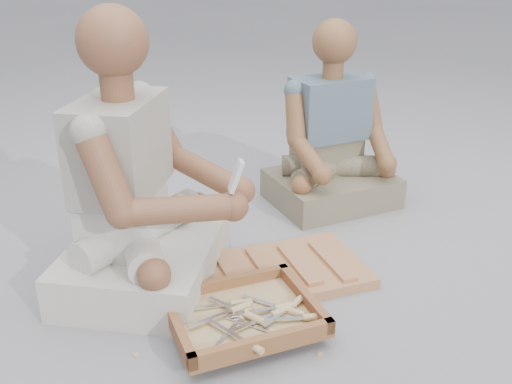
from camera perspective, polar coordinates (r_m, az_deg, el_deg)
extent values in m
plane|color=gray|center=(2.07, 3.16, -9.47)|extent=(60.00, 60.00, 0.00)
cube|color=#946139|center=(2.12, 2.77, -7.96)|extent=(0.64, 0.48, 0.04)
cube|color=brown|center=(1.84, -1.29, -12.57)|extent=(0.51, 0.44, 0.01)
cube|color=brown|center=(1.95, -3.05, -9.15)|extent=(0.45, 0.11, 0.05)
cube|color=brown|center=(1.69, 0.77, -14.87)|extent=(0.45, 0.11, 0.05)
cube|color=brown|center=(1.89, 4.87, -10.39)|extent=(0.10, 0.36, 0.05)
cube|color=brown|center=(1.77, -7.94, -13.19)|extent=(0.10, 0.36, 0.05)
cube|color=tan|center=(1.83, -1.29, -12.29)|extent=(0.45, 0.38, 0.01)
cube|color=white|center=(1.79, -4.62, -12.52)|extent=(0.14, 0.07, 0.00)
cylinder|color=tan|center=(1.83, -1.54, -11.46)|extent=(0.07, 0.05, 0.02)
cube|color=white|center=(1.82, -0.38, -11.92)|extent=(0.15, 0.03, 0.00)
cylinder|color=tan|center=(1.85, 2.96, -11.33)|extent=(0.07, 0.03, 0.02)
cube|color=white|center=(1.87, 0.74, -10.96)|extent=(0.12, 0.11, 0.00)
cylinder|color=tan|center=(1.83, 3.85, -11.88)|extent=(0.07, 0.06, 0.02)
cube|color=white|center=(1.79, 2.30, -12.58)|extent=(0.15, 0.03, 0.00)
cylinder|color=tan|center=(1.81, 5.84, -12.32)|extent=(0.07, 0.03, 0.02)
cube|color=white|center=(1.86, -4.87, -11.38)|extent=(0.15, 0.02, 0.00)
cylinder|color=tan|center=(1.87, -1.47, -10.99)|extent=(0.07, 0.02, 0.02)
cube|color=white|center=(1.75, -2.85, -13.95)|extent=(0.10, 0.13, 0.00)
cylinder|color=tan|center=(1.83, -1.13, -12.09)|extent=(0.06, 0.07, 0.02)
cube|color=white|center=(1.78, -0.83, -13.03)|extent=(0.13, 0.11, 0.00)
cylinder|color=tan|center=(1.74, 2.44, -14.03)|extent=(0.07, 0.06, 0.02)
cube|color=white|center=(1.84, -2.90, -11.25)|extent=(0.11, 0.12, 0.00)
cylinder|color=tan|center=(1.79, -0.12, -12.48)|extent=(0.06, 0.07, 0.02)
cube|color=white|center=(1.77, -0.42, -12.96)|extent=(0.14, 0.07, 0.00)
cylinder|color=tan|center=(1.83, 2.51, -11.79)|extent=(0.07, 0.05, 0.02)
cube|color=white|center=(1.81, 2.36, -12.10)|extent=(0.13, 0.11, 0.00)
cylinder|color=tan|center=(1.88, 4.47, -10.59)|extent=(0.07, 0.06, 0.02)
cube|color=white|center=(1.74, -3.01, -13.63)|extent=(0.10, 0.13, 0.00)
cylinder|color=tan|center=(1.68, -0.28, -15.18)|extent=(0.06, 0.07, 0.02)
cube|color=tan|center=(1.96, 0.82, -11.52)|extent=(0.02, 0.02, 0.00)
cube|color=tan|center=(1.81, 0.49, -14.96)|extent=(0.02, 0.02, 0.00)
cube|color=tan|center=(1.78, 6.44, -15.86)|extent=(0.02, 0.02, 0.00)
cube|color=tan|center=(1.88, -3.60, -13.42)|extent=(0.02, 0.02, 0.00)
cube|color=tan|center=(2.04, 3.20, -9.98)|extent=(0.02, 0.02, 0.00)
cube|color=tan|center=(1.91, 4.60, -12.69)|extent=(0.02, 0.02, 0.00)
cube|color=tan|center=(1.96, 3.28, -11.49)|extent=(0.02, 0.02, 0.00)
cube|color=tan|center=(1.85, -3.97, -14.07)|extent=(0.02, 0.02, 0.00)
cube|color=tan|center=(1.97, -8.84, -11.56)|extent=(0.02, 0.02, 0.00)
cube|color=tan|center=(1.77, 0.02, -15.89)|extent=(0.02, 0.02, 0.00)
cube|color=tan|center=(1.80, -11.93, -15.68)|extent=(0.02, 0.02, 0.00)
cube|color=beige|center=(2.11, -11.01, -6.77)|extent=(0.67, 0.75, 0.16)
cube|color=beige|center=(2.05, -13.08, -2.31)|extent=(0.32, 0.39, 0.19)
cube|color=#A0998E|center=(1.95, -13.47, 4.47)|extent=(0.35, 0.44, 0.32)
sphere|color=brown|center=(1.86, -14.16, 14.42)|extent=(0.22, 0.22, 0.22)
sphere|color=brown|center=(1.95, -1.53, 0.13)|extent=(0.10, 0.10, 0.10)
sphere|color=brown|center=(1.84, -2.27, -1.44)|extent=(0.10, 0.10, 0.10)
cube|color=#7D735A|center=(2.71, 7.50, 0.38)|extent=(0.63, 0.55, 0.14)
cube|color=#7D735A|center=(2.70, 7.05, 3.79)|extent=(0.33, 0.25, 0.17)
cube|color=slate|center=(2.63, 7.40, 8.31)|extent=(0.37, 0.28, 0.28)
sphere|color=brown|center=(2.56, 7.86, 14.68)|extent=(0.20, 0.20, 0.20)
sphere|color=brown|center=(2.61, 12.97, 2.81)|extent=(0.09, 0.09, 0.09)
sphere|color=brown|center=(2.42, 6.66, 1.69)|extent=(0.09, 0.09, 0.09)
cube|color=silver|center=(1.80, -2.01, 1.59)|extent=(0.05, 0.04, 0.11)
cube|color=black|center=(1.79, -2.01, 1.88)|extent=(0.02, 0.03, 0.03)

